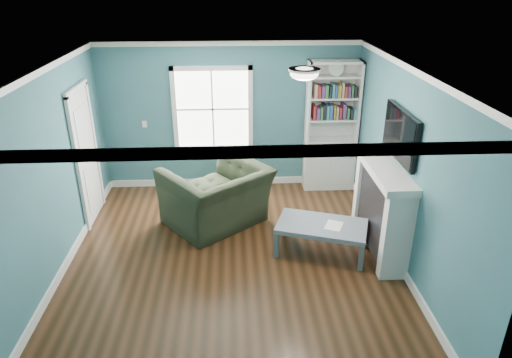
{
  "coord_description": "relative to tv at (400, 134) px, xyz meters",
  "views": [
    {
      "loc": [
        0.04,
        -5.27,
        3.64
      ],
      "look_at": [
        0.35,
        0.4,
        1.05
      ],
      "focal_mm": 32.0,
      "sensor_mm": 36.0,
      "label": 1
    }
  ],
  "objects": [
    {
      "name": "window",
      "position": [
        -2.5,
        2.29,
        -0.27
      ],
      "size": [
        1.4,
        0.06,
        1.5
      ],
      "color": "white",
      "rests_on": "room_walls"
    },
    {
      "name": "paper_sheet",
      "position": [
        -0.79,
        -0.09,
        -1.28
      ],
      "size": [
        0.31,
        0.34,
        0.0
      ],
      "primitive_type": "cube",
      "rotation": [
        0.0,
        0.0,
        -0.43
      ],
      "color": "white",
      "rests_on": "coffee_table"
    },
    {
      "name": "tv",
      "position": [
        0.0,
        0.0,
        0.0
      ],
      "size": [
        0.06,
        1.1,
        0.65
      ],
      "primitive_type": "cube",
      "color": "black",
      "rests_on": "fireplace"
    },
    {
      "name": "ceiling_fixture",
      "position": [
        -1.3,
        -0.1,
        0.82
      ],
      "size": [
        0.38,
        0.38,
        0.15
      ],
      "color": "white",
      "rests_on": "room_walls"
    },
    {
      "name": "bookshelf",
      "position": [
        -0.43,
        2.1,
        -0.8
      ],
      "size": [
        0.9,
        0.35,
        2.31
      ],
      "color": "silver",
      "rests_on": "ground"
    },
    {
      "name": "room_walls",
      "position": [
        -2.2,
        -0.2,
        -0.14
      ],
      "size": [
        5.0,
        5.0,
        5.0
      ],
      "color": "teal",
      "rests_on": "ground"
    },
    {
      "name": "trim",
      "position": [
        -2.2,
        -0.2,
        -0.49
      ],
      "size": [
        4.5,
        5.0,
        2.6
      ],
      "color": "white",
      "rests_on": "ground"
    },
    {
      "name": "fireplace",
      "position": [
        -0.12,
        0.0,
        -1.09
      ],
      "size": [
        0.44,
        1.58,
        1.3
      ],
      "color": "black",
      "rests_on": "ground"
    },
    {
      "name": "recliner",
      "position": [
        -2.44,
        0.86,
        -1.1
      ],
      "size": [
        1.7,
        1.62,
        1.25
      ],
      "primitive_type": "imported",
      "rotation": [
        0.0,
        0.0,
        -2.47
      ],
      "color": "black",
      "rests_on": "ground"
    },
    {
      "name": "coffee_table",
      "position": [
        -0.95,
        -0.04,
        -1.34
      ],
      "size": [
        1.37,
        1.02,
        0.44
      ],
      "rotation": [
        0.0,
        0.0,
        -0.32
      ],
      "color": "#515B61",
      "rests_on": "ground"
    },
    {
      "name": "door",
      "position": [
        -4.42,
        1.2,
        -0.65
      ],
      "size": [
        0.12,
        0.98,
        2.17
      ],
      "color": "silver",
      "rests_on": "ground"
    },
    {
      "name": "light_switch",
      "position": [
        -3.7,
        2.28,
        -0.52
      ],
      "size": [
        0.08,
        0.01,
        0.12
      ],
      "primitive_type": "cube",
      "color": "white",
      "rests_on": "room_walls"
    },
    {
      "name": "floor",
      "position": [
        -2.2,
        -0.2,
        -1.72
      ],
      "size": [
        5.0,
        5.0,
        0.0
      ],
      "primitive_type": "plane",
      "color": "black",
      "rests_on": "ground"
    }
  ]
}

